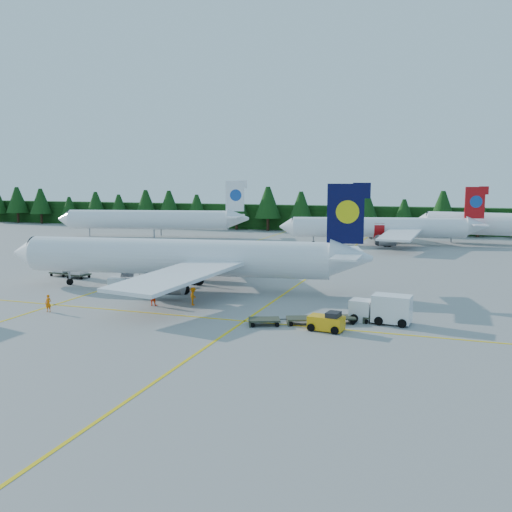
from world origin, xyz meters
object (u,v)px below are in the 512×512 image
(airliner_navy, at_px, (170,258))
(airliner_red, at_px, (375,228))
(airstairs, at_px, (127,279))
(service_truck, at_px, (381,309))
(baggage_tug, at_px, (327,322))

(airliner_navy, bearing_deg, airliner_red, 63.99)
(airliner_navy, bearing_deg, airstairs, 171.83)
(service_truck, bearing_deg, airliner_navy, 167.31)
(airstairs, xyz_separation_m, baggage_tug, (26.20, -11.98, -0.03))
(airliner_navy, distance_m, airstairs, 6.34)
(airliner_navy, xyz_separation_m, service_truck, (24.33, -7.87, -2.33))
(airliner_navy, xyz_separation_m, baggage_tug, (20.51, -11.98, -2.82))
(airstairs, distance_m, service_truck, 31.04)
(airstairs, bearing_deg, airliner_red, 48.07)
(airliner_red, xyz_separation_m, service_truck, (8.04, -58.44, -2.03))
(airliner_red, distance_m, service_truck, 59.03)
(airstairs, bearing_deg, baggage_tug, -43.01)
(baggage_tug, bearing_deg, service_truck, 54.50)
(airliner_red, height_order, airstairs, airliner_red)
(airliner_navy, relative_size, airliner_red, 1.10)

